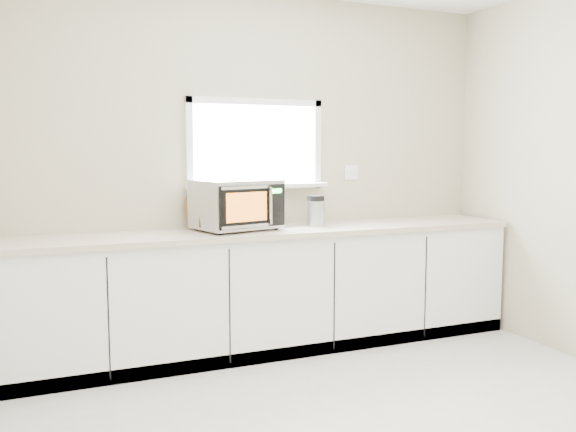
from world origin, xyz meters
TOP-DOWN VIEW (x-y plane):
  - back_wall at (0.00, 2.00)m, footprint 4.00×0.17m
  - cabinets at (0.00, 1.70)m, footprint 3.92×0.60m
  - countertop at (0.00, 1.69)m, footprint 3.92×0.64m
  - microwave at (-0.24, 1.73)m, footprint 0.66×0.57m
  - knife_block at (-0.46, 1.77)m, footprint 0.14×0.21m
  - cutting_board at (-0.43, 1.94)m, footprint 0.31×0.08m
  - coffee_grinder at (0.39, 1.72)m, footprint 0.17×0.17m

SIDE VIEW (x-z plane):
  - cabinets at x=0.00m, z-range 0.00..0.88m
  - countertop at x=0.00m, z-range 0.88..0.92m
  - coffee_grinder at x=0.39m, z-range 0.92..1.16m
  - knife_block at x=-0.46m, z-range 0.90..1.18m
  - cutting_board at x=-0.43m, z-range 0.92..1.23m
  - microwave at x=-0.24m, z-range 0.93..1.30m
  - back_wall at x=0.00m, z-range 0.01..2.71m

